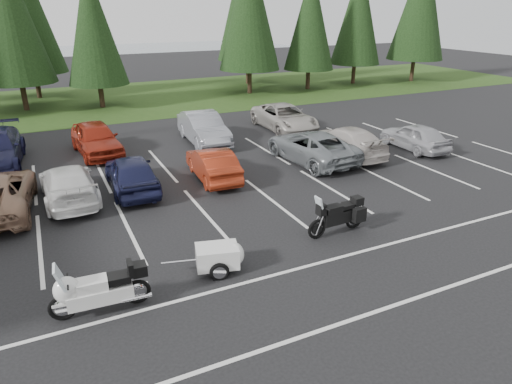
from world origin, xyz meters
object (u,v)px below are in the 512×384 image
object	(u,v)px
car_near_3	(68,184)
car_near_6	(311,146)
touring_motorcycle	(99,286)
car_far_2	(96,139)
cargo_trailer	(217,259)
car_far_3	(204,128)
car_near_8	(415,136)
adventure_motorcycle	(337,213)
car_far_4	(284,117)
car_near_4	(131,173)
car_near_7	(346,141)
car_near_5	(213,164)

from	to	relation	value
car_near_3	car_near_6	xyz separation A→B (m)	(10.75, 0.06, 0.05)
touring_motorcycle	car_near_6	bearing A→B (deg)	38.83
car_near_3	car_far_2	world-z (taller)	car_far_2
touring_motorcycle	cargo_trailer	world-z (taller)	touring_motorcycle
car_far_3	car_near_8	bearing A→B (deg)	-29.68
car_near_6	adventure_motorcycle	bearing A→B (deg)	60.11
car_near_3	touring_motorcycle	distance (m)	7.58
car_near_8	car_far_4	size ratio (longest dim) A/B	0.76
car_near_4	car_near_8	xyz separation A→B (m)	(14.18, -0.57, -0.06)
car_near_3	adventure_motorcycle	xyz separation A→B (m)	(7.52, -6.62, 0.05)
car_near_3	car_far_3	bearing A→B (deg)	-145.67
car_near_6	car_near_4	bearing A→B (deg)	-3.58
adventure_motorcycle	car_near_4	bearing A→B (deg)	125.19
car_near_7	car_far_3	bearing A→B (deg)	-43.41
car_near_4	adventure_motorcycle	distance (m)	8.38
car_near_4	car_far_4	distance (m)	11.69
car_near_7	car_far_2	world-z (taller)	car_far_2
car_near_7	car_near_8	size ratio (longest dim) A/B	1.23
car_near_8	car_far_4	bearing A→B (deg)	-56.61
car_near_3	car_far_2	size ratio (longest dim) A/B	0.99
car_near_5	car_near_6	size ratio (longest dim) A/B	0.77
car_near_4	car_near_5	size ratio (longest dim) A/B	1.07
cargo_trailer	adventure_motorcycle	xyz separation A→B (m)	(4.28, 0.47, 0.34)
touring_motorcycle	car_near_4	bearing A→B (deg)	76.44
car_near_4	car_near_8	world-z (taller)	car_near_4
car_far_4	car_near_6	bearing A→B (deg)	-105.54
car_near_4	touring_motorcycle	distance (m)	7.89
car_far_4	touring_motorcycle	bearing A→B (deg)	-131.59
car_near_8	car_near_3	bearing A→B (deg)	-0.95
adventure_motorcycle	cargo_trailer	bearing A→B (deg)	-176.65
car_far_3	car_near_4	bearing A→B (deg)	-130.66
car_far_2	car_near_4	bearing A→B (deg)	-88.84
touring_motorcycle	car_near_7	bearing A→B (deg)	34.46
car_near_7	car_far_4	size ratio (longest dim) A/B	0.93
car_far_3	adventure_motorcycle	world-z (taller)	car_far_3
car_far_2	car_far_3	xyz separation A→B (m)	(5.46, -0.37, 0.00)
car_near_3	car_near_7	distance (m)	12.76
car_near_8	car_far_2	bearing A→B (deg)	-21.59
car_near_7	car_far_4	bearing A→B (deg)	-87.92
car_near_4	car_near_7	xyz separation A→B (m)	(10.41, 0.13, -0.03)
car_near_3	car_far_2	bearing A→B (deg)	-109.07
car_near_5	adventure_motorcycle	bearing A→B (deg)	109.52
car_near_8	car_far_3	size ratio (longest dim) A/B	0.82
car_near_7	car_far_3	distance (m)	7.53
car_near_6	car_near_7	bearing A→B (deg)	177.39
car_near_6	car_far_4	size ratio (longest dim) A/B	1.00
car_near_6	touring_motorcycle	bearing A→B (deg)	31.45
adventure_motorcycle	car_near_3	bearing A→B (deg)	135.78
car_near_3	car_far_4	bearing A→B (deg)	-156.52
car_near_8	car_far_4	xyz separation A→B (m)	(-4.05, 6.40, 0.05)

